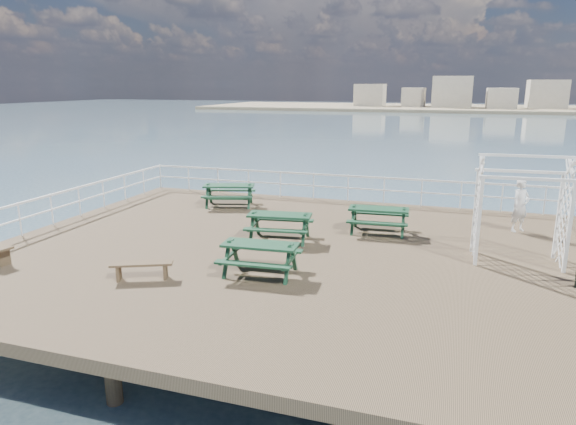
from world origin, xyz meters
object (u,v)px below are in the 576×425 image
at_px(picnic_table_c, 379,215).
at_px(person, 520,205).
at_px(trellis_arbor, 520,215).
at_px(picnic_table_a, 229,191).
at_px(picnic_table_d, 260,252).
at_px(picnic_table_b, 280,221).
at_px(flat_bench_far, 142,267).

xyz_separation_m(picnic_table_c, person, (4.36, 1.58, 0.28)).
height_order(trellis_arbor, person, trellis_arbor).
bearing_deg(picnic_table_a, picnic_table_d, -76.44).
relative_size(picnic_table_a, trellis_arbor, 0.80).
distance_m(picnic_table_a, person, 10.57).
bearing_deg(picnic_table_b, picnic_table_c, 24.93).
xyz_separation_m(picnic_table_a, picnic_table_d, (3.92, -6.71, -0.02)).
bearing_deg(picnic_table_a, picnic_table_c, -34.35).
bearing_deg(picnic_table_b, person, 17.48).
bearing_deg(picnic_table_c, picnic_table_b, -151.24).
bearing_deg(picnic_table_a, flat_bench_far, -97.75).
relative_size(picnic_table_a, picnic_table_d, 1.17).
relative_size(picnic_table_c, flat_bench_far, 1.32).
xyz_separation_m(picnic_table_b, picnic_table_c, (2.78, 1.79, -0.01)).
bearing_deg(picnic_table_d, flat_bench_far, -159.21).
bearing_deg(picnic_table_c, trellis_arbor, -26.61).
relative_size(picnic_table_a, flat_bench_far, 1.54).
bearing_deg(person, flat_bench_far, -179.15).
relative_size(picnic_table_b, picnic_table_d, 1.06).
bearing_deg(picnic_table_a, picnic_table_b, -64.42).
height_order(flat_bench_far, trellis_arbor, trellis_arbor).
distance_m(picnic_table_a, trellis_arbor, 10.83).
bearing_deg(picnic_table_c, person, 16.02).
bearing_deg(flat_bench_far, picnic_table_b, 38.32).
bearing_deg(flat_bench_far, picnic_table_c, 26.01).
distance_m(picnic_table_d, flat_bench_far, 2.95).
distance_m(picnic_table_a, flat_bench_far, 8.04).
relative_size(picnic_table_d, person, 1.15).
bearing_deg(flat_bench_far, person, 14.70).
distance_m(picnic_table_b, person, 7.90).
xyz_separation_m(picnic_table_a, picnic_table_c, (6.20, -1.97, -0.02)).
bearing_deg(picnic_table_a, person, -18.83).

